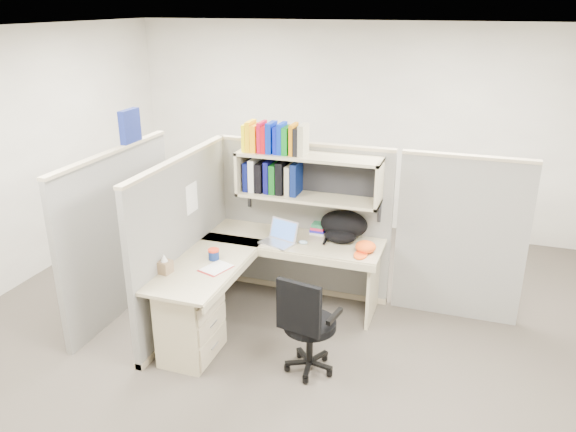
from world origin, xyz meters
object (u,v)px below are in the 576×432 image
(desk, at_px, (220,300))
(snack_canister, at_px, (214,254))
(task_chair, at_px, (307,339))
(backpack, at_px, (342,226))
(laptop, at_px, (277,233))

(desk, bearing_deg, snack_canister, 126.07)
(desk, height_order, task_chair, task_chair)
(desk, xyz_separation_m, task_chair, (0.87, -0.18, -0.12))
(backpack, bearing_deg, desk, -119.43)
(backpack, xyz_separation_m, task_chair, (0.01, -1.18, -0.55))
(backpack, xyz_separation_m, snack_canister, (-0.99, -0.82, -0.09))
(snack_canister, bearing_deg, laptop, 50.08)
(desk, height_order, snack_canister, snack_canister)
(desk, distance_m, task_chair, 0.89)
(task_chair, bearing_deg, snack_canister, 159.86)
(laptop, bearing_deg, backpack, 45.80)
(laptop, height_order, backpack, backpack)
(desk, distance_m, backpack, 1.39)
(desk, bearing_deg, backpack, 49.50)
(backpack, bearing_deg, snack_canister, -129.50)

